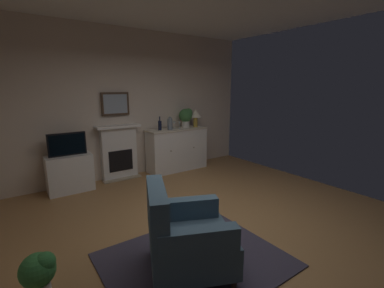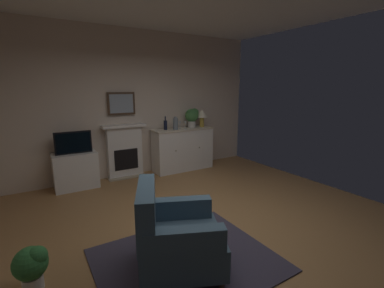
{
  "view_description": "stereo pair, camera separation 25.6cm",
  "coord_description": "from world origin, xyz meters",
  "px_view_note": "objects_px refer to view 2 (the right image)",
  "views": [
    {
      "loc": [
        -2.17,
        -2.48,
        1.83
      ],
      "look_at": [
        0.07,
        0.7,
        1.0
      ],
      "focal_mm": 24.87,
      "sensor_mm": 36.0,
      "label": 1
    },
    {
      "loc": [
        -1.95,
        -2.62,
        1.83
      ],
      "look_at": [
        0.07,
        0.7,
        1.0
      ],
      "focal_mm": 24.87,
      "sensor_mm": 36.0,
      "label": 2
    }
  ],
  "objects_px": {
    "potted_plant_small": "(192,116)",
    "armchair": "(175,237)",
    "wine_glass_left": "(180,123)",
    "tv_set": "(73,143)",
    "potted_plant_fern": "(32,265)",
    "fireplace_unit": "(125,151)",
    "framed_picture": "(121,104)",
    "wine_bottle": "(165,125)",
    "table_lamp": "(202,115)",
    "vase_decorative": "(176,123)",
    "wine_glass_center": "(185,123)",
    "sideboard_cabinet": "(183,149)",
    "tv_cabinet": "(76,171)"
  },
  "relations": [
    {
      "from": "potted_plant_small",
      "to": "armchair",
      "type": "relative_size",
      "value": 0.41
    },
    {
      "from": "armchair",
      "to": "wine_glass_left",
      "type": "bearing_deg",
      "value": 60.24
    },
    {
      "from": "tv_set",
      "to": "armchair",
      "type": "bearing_deg",
      "value": -80.61
    },
    {
      "from": "potted_plant_fern",
      "to": "fireplace_unit",
      "type": "bearing_deg",
      "value": 57.39
    },
    {
      "from": "wine_glass_left",
      "to": "tv_set",
      "type": "xyz_separation_m",
      "value": [
        -2.18,
        -0.01,
        -0.2
      ]
    },
    {
      "from": "framed_picture",
      "to": "wine_glass_left",
      "type": "bearing_deg",
      "value": -10.42
    },
    {
      "from": "wine_bottle",
      "to": "potted_plant_small",
      "type": "height_order",
      "value": "potted_plant_small"
    },
    {
      "from": "fireplace_unit",
      "to": "table_lamp",
      "type": "xyz_separation_m",
      "value": [
        1.78,
        -0.18,
        0.67
      ]
    },
    {
      "from": "vase_decorative",
      "to": "armchair",
      "type": "bearing_deg",
      "value": -118.18
    },
    {
      "from": "wine_glass_center",
      "to": "tv_set",
      "type": "bearing_deg",
      "value": 179.1
    },
    {
      "from": "fireplace_unit",
      "to": "tv_set",
      "type": "height_order",
      "value": "fireplace_unit"
    },
    {
      "from": "sideboard_cabinet",
      "to": "tv_set",
      "type": "distance_m",
      "value": 2.28
    },
    {
      "from": "wine_glass_left",
      "to": "armchair",
      "type": "height_order",
      "value": "wine_glass_left"
    },
    {
      "from": "sideboard_cabinet",
      "to": "wine_glass_center",
      "type": "bearing_deg",
      "value": -45.74
    },
    {
      "from": "framed_picture",
      "to": "potted_plant_small",
      "type": "height_order",
      "value": "framed_picture"
    },
    {
      "from": "wine_glass_left",
      "to": "tv_set",
      "type": "distance_m",
      "value": 2.19
    },
    {
      "from": "wine_glass_left",
      "to": "vase_decorative",
      "type": "distance_m",
      "value": 0.14
    },
    {
      "from": "vase_decorative",
      "to": "wine_glass_center",
      "type": "bearing_deg",
      "value": 1.39
    },
    {
      "from": "framed_picture",
      "to": "tv_cabinet",
      "type": "height_order",
      "value": "framed_picture"
    },
    {
      "from": "framed_picture",
      "to": "wine_bottle",
      "type": "bearing_deg",
      "value": -12.45
    },
    {
      "from": "tv_set",
      "to": "tv_cabinet",
      "type": "bearing_deg",
      "value": 90.0
    },
    {
      "from": "sideboard_cabinet",
      "to": "wine_glass_left",
      "type": "distance_m",
      "value": 0.59
    },
    {
      "from": "sideboard_cabinet",
      "to": "table_lamp",
      "type": "xyz_separation_m",
      "value": [
        0.51,
        0.0,
        0.75
      ]
    },
    {
      "from": "tv_set",
      "to": "potted_plant_small",
      "type": "distance_m",
      "value": 2.55
    },
    {
      "from": "framed_picture",
      "to": "tv_set",
      "type": "distance_m",
      "value": 1.19
    },
    {
      "from": "wine_glass_left",
      "to": "armchair",
      "type": "xyz_separation_m",
      "value": [
        -1.69,
        -2.96,
        -0.68
      ]
    },
    {
      "from": "fireplace_unit",
      "to": "potted_plant_fern",
      "type": "bearing_deg",
      "value": -122.61
    },
    {
      "from": "wine_glass_center",
      "to": "potted_plant_fern",
      "type": "bearing_deg",
      "value": -140.91
    },
    {
      "from": "potted_plant_fern",
      "to": "potted_plant_small",
      "type": "bearing_deg",
      "value": 38.0
    },
    {
      "from": "potted_plant_fern",
      "to": "framed_picture",
      "type": "bearing_deg",
      "value": 57.82
    },
    {
      "from": "tv_cabinet",
      "to": "potted_plant_small",
      "type": "distance_m",
      "value": 2.67
    },
    {
      "from": "vase_decorative",
      "to": "potted_plant_small",
      "type": "height_order",
      "value": "potted_plant_small"
    },
    {
      "from": "wine_bottle",
      "to": "vase_decorative",
      "type": "xyz_separation_m",
      "value": [
        0.2,
        -0.08,
        0.03
      ]
    },
    {
      "from": "fireplace_unit",
      "to": "wine_glass_left",
      "type": "relative_size",
      "value": 6.67
    },
    {
      "from": "fireplace_unit",
      "to": "potted_plant_small",
      "type": "height_order",
      "value": "potted_plant_small"
    },
    {
      "from": "table_lamp",
      "to": "tv_set",
      "type": "relative_size",
      "value": 0.65
    },
    {
      "from": "tv_set",
      "to": "wine_glass_center",
      "type": "bearing_deg",
      "value": -0.9
    },
    {
      "from": "sideboard_cabinet",
      "to": "potted_plant_small",
      "type": "distance_m",
      "value": 0.78
    },
    {
      "from": "wine_glass_left",
      "to": "sideboard_cabinet",
      "type": "bearing_deg",
      "value": -1.05
    },
    {
      "from": "wine_glass_center",
      "to": "potted_plant_fern",
      "type": "distance_m",
      "value": 3.99
    },
    {
      "from": "wine_glass_left",
      "to": "potted_plant_small",
      "type": "relative_size",
      "value": 0.38
    },
    {
      "from": "wine_glass_center",
      "to": "potted_plant_small",
      "type": "height_order",
      "value": "potted_plant_small"
    },
    {
      "from": "wine_glass_center",
      "to": "vase_decorative",
      "type": "relative_size",
      "value": 0.59
    },
    {
      "from": "armchair",
      "to": "framed_picture",
      "type": "bearing_deg",
      "value": 81.28
    },
    {
      "from": "sideboard_cabinet",
      "to": "armchair",
      "type": "distance_m",
      "value": 3.44
    },
    {
      "from": "wine_glass_left",
      "to": "vase_decorative",
      "type": "bearing_deg",
      "value": -159.1
    },
    {
      "from": "wine_bottle",
      "to": "wine_glass_left",
      "type": "distance_m",
      "value": 0.34
    },
    {
      "from": "tv_cabinet",
      "to": "framed_picture",
      "type": "bearing_deg",
      "value": 12.01
    },
    {
      "from": "wine_bottle",
      "to": "armchair",
      "type": "distance_m",
      "value": 3.35
    },
    {
      "from": "sideboard_cabinet",
      "to": "wine_bottle",
      "type": "bearing_deg",
      "value": 175.62
    }
  ]
}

